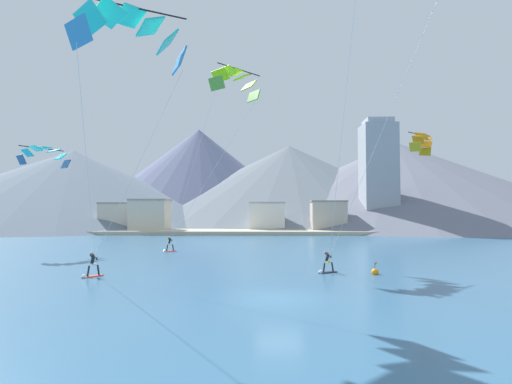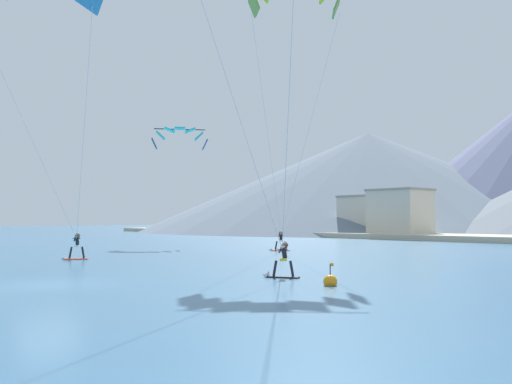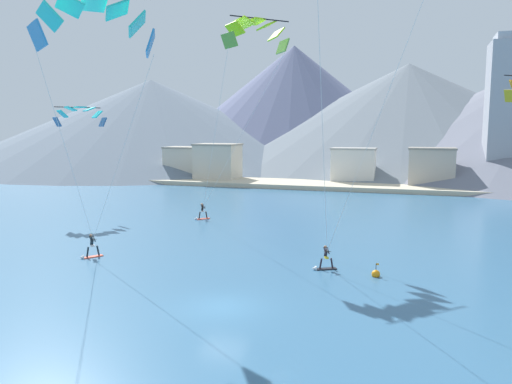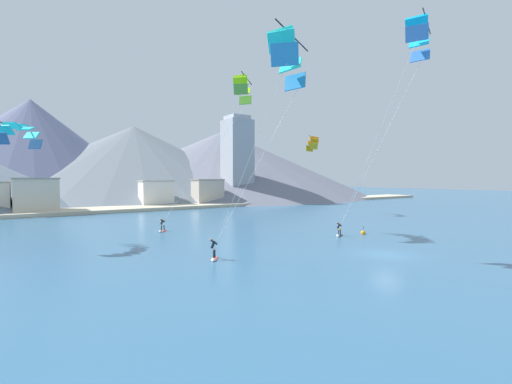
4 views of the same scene
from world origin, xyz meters
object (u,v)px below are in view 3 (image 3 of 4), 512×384
at_px(kitesurfer_mid_center, 323,262).
at_px(parafoil_kite_near_lead, 256,32).
at_px(parafoil_kite_distant_high_outer, 80,114).
at_px(race_marker_buoy, 376,274).
at_px(kitesurfer_near_lead, 201,214).
at_px(parafoil_kite_near_trail, 95,20).
at_px(kitesurfer_near_trail, 90,250).

bearing_deg(kitesurfer_mid_center, parafoil_kite_near_lead, 131.08).
xyz_separation_m(parafoil_kite_distant_high_outer, race_marker_buoy, (33.72, -15.18, -11.07)).
xyz_separation_m(kitesurfer_mid_center, race_marker_buoy, (3.59, -0.60, -0.34)).
relative_size(parafoil_kite_near_lead, parafoil_kite_distant_high_outer, 3.17).
bearing_deg(kitesurfer_near_lead, race_marker_buoy, -38.66).
height_order(kitesurfer_near_lead, parafoil_kite_near_trail, parafoil_kite_near_trail).
distance_m(parafoil_kite_near_lead, parafoil_kite_near_trail, 16.12).
xyz_separation_m(kitesurfer_near_lead, parafoil_kite_near_trail, (2.58, -21.13, 15.60)).
distance_m(kitesurfer_near_trail, parafoil_kite_distant_high_outer, 23.65).
relative_size(kitesurfer_mid_center, race_marker_buoy, 1.69).
distance_m(kitesurfer_near_lead, race_marker_buoy, 24.68).
distance_m(kitesurfer_mid_center, parafoil_kite_distant_high_outer, 35.15).
bearing_deg(kitesurfer_near_lead, kitesurfer_near_trail, -95.25).
relative_size(kitesurfer_near_lead, kitesurfer_mid_center, 1.02).
height_order(parafoil_kite_near_lead, parafoil_kite_distant_high_outer, parafoil_kite_near_lead).
bearing_deg(kitesurfer_near_lead, kitesurfer_mid_center, -43.36).
bearing_deg(parafoil_kite_near_trail, kitesurfer_near_trail, 134.83).
bearing_deg(parafoil_kite_distant_high_outer, parafoil_kite_near_trail, -50.82).
bearing_deg(parafoil_kite_near_lead, kitesurfer_near_lead, 143.07).
bearing_deg(parafoil_kite_distant_high_outer, kitesurfer_near_lead, 0.92).
bearing_deg(race_marker_buoy, kitesurfer_mid_center, 170.44).
xyz_separation_m(kitesurfer_near_lead, parafoil_kite_near_lead, (8.03, -6.04, 17.23)).
distance_m(kitesurfer_mid_center, parafoil_kite_near_trail, 21.35).
distance_m(kitesurfer_mid_center, parafoil_kite_near_lead, 20.82).
height_order(kitesurfer_near_trail, kitesurfer_mid_center, kitesurfer_near_trail).
distance_m(parafoil_kite_near_lead, race_marker_buoy, 22.89).
distance_m(kitesurfer_near_lead, parafoil_kite_near_lead, 19.94).
distance_m(kitesurfer_mid_center, race_marker_buoy, 3.66).
distance_m(kitesurfer_near_trail, parafoil_kite_near_lead, 22.51).
height_order(kitesurfer_mid_center, parafoil_kite_near_lead, parafoil_kite_near_lead).
distance_m(kitesurfer_near_lead, parafoil_kite_near_trail, 26.39).
relative_size(parafoil_kite_near_trail, parafoil_kite_distant_high_outer, 2.91).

